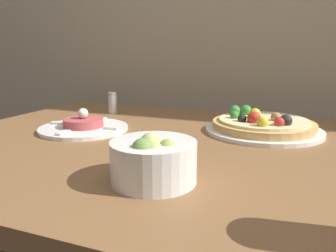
# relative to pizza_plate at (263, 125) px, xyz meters

# --- Properties ---
(dining_table) EXTENTS (1.23, 0.86, 0.80)m
(dining_table) POSITION_rel_pizza_plate_xyz_m (-0.16, -0.17, -0.13)
(dining_table) COLOR brown
(dining_table) RESTS_ON ground_plane
(pizza_plate) EXTENTS (0.30, 0.30, 0.06)m
(pizza_plate) POSITION_rel_pizza_plate_xyz_m (0.00, 0.00, 0.00)
(pizza_plate) COLOR white
(pizza_plate) RESTS_ON dining_table
(tartare_plate) EXTENTS (0.23, 0.23, 0.06)m
(tartare_plate) POSITION_rel_pizza_plate_xyz_m (-0.45, -0.15, -0.01)
(tartare_plate) COLOR white
(tartare_plate) RESTS_ON dining_table
(small_bowl) EXTENTS (0.14, 0.14, 0.08)m
(small_bowl) POSITION_rel_pizza_plate_xyz_m (-0.13, -0.41, 0.02)
(small_bowl) COLOR white
(small_bowl) RESTS_ON dining_table
(salt_shaker) EXTENTS (0.03, 0.03, 0.07)m
(salt_shaker) POSITION_rel_pizza_plate_xyz_m (-0.50, 0.09, 0.02)
(salt_shaker) COLOR silver
(salt_shaker) RESTS_ON dining_table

